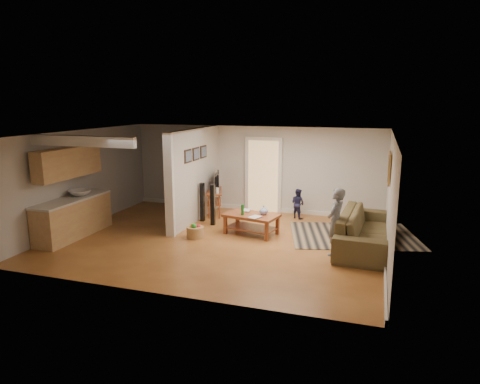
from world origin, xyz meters
name	(u,v)px	position (x,y,z in m)	size (l,w,h in m)	color
ground	(219,240)	(0.00, 0.00, 0.00)	(7.50, 7.50, 0.00)	brown
room_shell	(184,174)	(-1.07, 0.43, 1.46)	(7.54, 6.02, 2.52)	silver
area_rug	(353,235)	(3.00, 1.32, 0.01)	(2.96, 2.16, 0.01)	black
sofa	(365,247)	(3.30, 0.53, 0.00)	(2.76, 1.08, 0.81)	#433721
coffee_table	(252,219)	(0.62, 0.69, 0.39)	(1.41, 0.99, 0.76)	maroon
tv_console	(215,192)	(-0.94, 2.17, 0.64)	(0.79, 1.20, 0.97)	maroon
speaker_left	(213,205)	(-0.59, 1.13, 0.54)	(0.11, 0.11, 1.09)	black
speaker_right	(202,202)	(-1.00, 1.40, 0.53)	(0.11, 0.11, 1.06)	black
toy_basket	(195,231)	(-0.60, -0.01, 0.15)	(0.41, 0.41, 0.37)	#A48147
child	(334,254)	(2.69, -0.14, 0.00)	(0.53, 0.35, 1.45)	slate
toddler	(297,218)	(1.41, 2.49, 0.00)	(0.41, 0.32, 0.84)	#1E1F40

